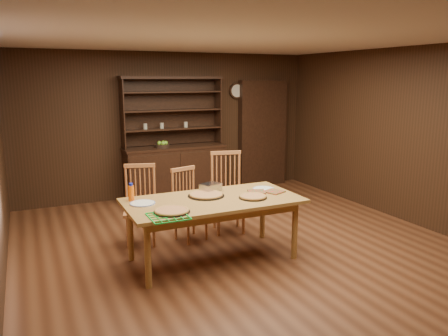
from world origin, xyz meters
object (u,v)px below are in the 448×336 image
chair_left (141,202)px  chair_right (227,189)px  juice_bottle (131,193)px  dining_table (213,205)px  china_hutch (175,165)px  chair_center (187,202)px

chair_left → chair_right: bearing=14.9°
chair_left → chair_right: 1.24m
juice_bottle → dining_table: bearing=-21.3°
china_hutch → chair_center: size_ratio=2.24×
chair_left → dining_table: bearing=-39.6°
chair_left → chair_center: 0.62m
chair_center → juice_bottle: 1.02m
dining_table → juice_bottle: (-0.88, 0.34, 0.17)m
chair_left → chair_right: size_ratio=0.92×
china_hutch → chair_left: bearing=-119.9°
china_hutch → dining_table: (-0.49, -2.89, 0.08)m
juice_bottle → chair_center: bearing=28.2°
chair_left → chair_center: chair_left is taller
chair_center → chair_right: (0.64, 0.10, 0.09)m
dining_table → chair_right: chair_right is taller
china_hutch → chair_left: (-1.12, -1.96, -0.04)m
china_hutch → chair_left: size_ratio=2.09×
dining_table → chair_right: size_ratio=1.81×
china_hutch → dining_table: bearing=-99.7°
dining_table → chair_left: 1.13m
china_hutch → dining_table: china_hutch is taller
china_hutch → juice_bottle: 2.90m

